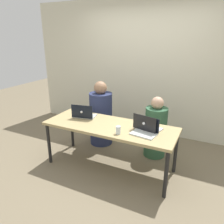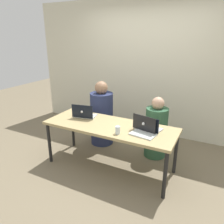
{
  "view_description": "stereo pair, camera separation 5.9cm",
  "coord_description": "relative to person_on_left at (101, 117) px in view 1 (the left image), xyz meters",
  "views": [
    {
      "loc": [
        1.32,
        -2.63,
        1.96
      ],
      "look_at": [
        0.0,
        0.07,
        0.89
      ],
      "focal_mm": 35.0,
      "sensor_mm": 36.0,
      "label": 1
    },
    {
      "loc": [
        1.38,
        -2.61,
        1.96
      ],
      "look_at": [
        0.0,
        0.07,
        0.89
      ],
      "focal_mm": 35.0,
      "sensor_mm": 36.0,
      "label": 2
    }
  ],
  "objects": [
    {
      "name": "laptop_back_right",
      "position": [
        1.05,
        -0.58,
        0.23
      ],
      "size": [
        0.4,
        0.31,
        0.23
      ],
      "rotation": [
        0.0,
        0.0,
        2.91
      ],
      "color": "silver",
      "rests_on": "desk"
    },
    {
      "name": "laptop_back_left",
      "position": [
        0.0,
        -0.56,
        0.23
      ],
      "size": [
        0.39,
        0.3,
        0.23
      ],
      "rotation": [
        0.0,
        0.0,
        3.33
      ],
      "color": "#B4B9B4",
      "rests_on": "desk"
    },
    {
      "name": "laptop_front_right",
      "position": [
        1.07,
        -0.71,
        0.23
      ],
      "size": [
        0.36,
        0.27,
        0.21
      ],
      "rotation": [
        0.0,
        0.0,
        -0.15
      ],
      "color": "silver",
      "rests_on": "desk"
    },
    {
      "name": "person_on_left",
      "position": [
        0.0,
        0.0,
        0.0
      ],
      "size": [
        0.45,
        0.45,
        1.19
      ],
      "rotation": [
        0.0,
        0.0,
        3.23
      ],
      "color": "navy",
      "rests_on": "ground"
    },
    {
      "name": "water_glass_right",
      "position": [
        0.75,
        -0.88,
        0.23
      ],
      "size": [
        0.07,
        0.07,
        0.11
      ],
      "color": "silver",
      "rests_on": "desk"
    },
    {
      "name": "ground_plane",
      "position": [
        0.52,
        -0.66,
        -0.53
      ],
      "size": [
        12.0,
        12.0,
        0.0
      ],
      "primitive_type": "plane",
      "color": "#74674F"
    },
    {
      "name": "desk",
      "position": [
        0.52,
        -0.66,
        0.12
      ],
      "size": [
        1.95,
        0.71,
        0.71
      ],
      "color": "tan",
      "rests_on": "ground"
    },
    {
      "name": "back_wall",
      "position": [
        0.52,
        0.93,
        0.79
      ],
      "size": [
        5.07,
        0.1,
        2.63
      ],
      "primitive_type": "cube",
      "color": "beige",
      "rests_on": "ground"
    },
    {
      "name": "person_on_right",
      "position": [
        1.03,
        0.0,
        -0.07
      ],
      "size": [
        0.44,
        0.44,
        1.03
      ],
      "rotation": [
        0.0,
        0.0,
        3.38
      ],
      "color": "#2F593C",
      "rests_on": "ground"
    }
  ]
}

